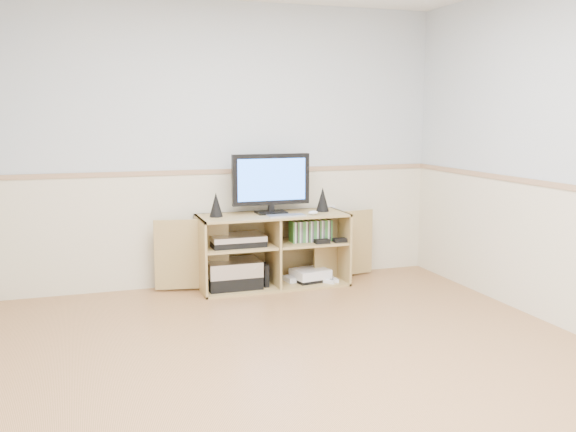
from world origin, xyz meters
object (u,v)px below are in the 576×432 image
object	(u,v)px
game_consoles	(309,275)
keyboard	(286,215)
monitor	(271,181)
media_cabinet	(271,248)

from	to	relation	value
game_consoles	keyboard	bearing A→B (deg)	-154.06
monitor	keyboard	world-z (taller)	monitor
media_cabinet	game_consoles	size ratio (longest dim) A/B	4.49
monitor	game_consoles	size ratio (longest dim) A/B	1.53
keyboard	game_consoles	world-z (taller)	keyboard
media_cabinet	keyboard	distance (m)	0.39
media_cabinet	monitor	size ratio (longest dim) A/B	2.93
media_cabinet	monitor	world-z (taller)	monitor
keyboard	game_consoles	size ratio (longest dim) A/B	0.71
media_cabinet	monitor	distance (m)	0.61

